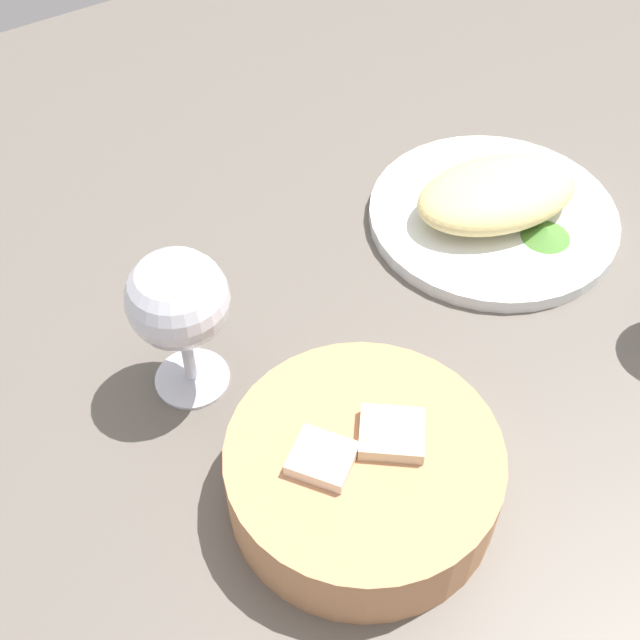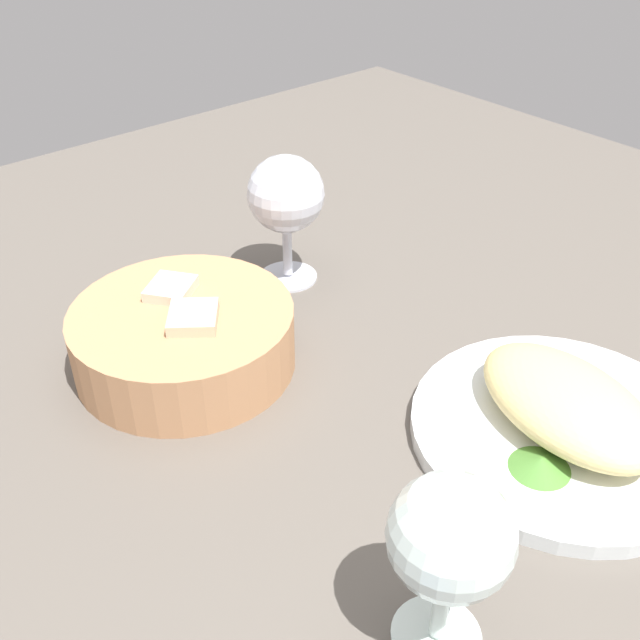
% 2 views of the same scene
% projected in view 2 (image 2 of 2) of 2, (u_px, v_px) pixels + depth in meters
% --- Properties ---
extents(ground_plane, '(1.40, 1.40, 0.02)m').
position_uv_depth(ground_plane, '(361.00, 413.00, 0.65)').
color(ground_plane, '#5F574F').
extents(plate, '(0.24, 0.24, 0.01)m').
position_uv_depth(plate, '(561.00, 430.00, 0.60)').
color(plate, white).
rests_on(plate, ground_plane).
extents(omelette, '(0.18, 0.13, 0.04)m').
position_uv_depth(omelette, '(568.00, 403.00, 0.59)').
color(omelette, '#E3CD82').
rests_on(omelette, plate).
extents(lettuce_garnish, '(0.05, 0.05, 0.01)m').
position_uv_depth(lettuce_garnish, '(540.00, 463.00, 0.56)').
color(lettuce_garnish, '#4B8333').
rests_on(lettuce_garnish, plate).
extents(bread_basket, '(0.20, 0.20, 0.07)m').
position_uv_depth(bread_basket, '(184.00, 337.00, 0.67)').
color(bread_basket, tan).
rests_on(bread_basket, ground_plane).
extents(wine_glass_near, '(0.08, 0.08, 0.14)m').
position_uv_depth(wine_glass_near, '(286.00, 198.00, 0.76)').
color(wine_glass_near, silver).
rests_on(wine_glass_near, ground_plane).
extents(wine_glass_far, '(0.07, 0.07, 0.13)m').
position_uv_depth(wine_glass_far, '(450.00, 542.00, 0.41)').
color(wine_glass_far, silver).
rests_on(wine_glass_far, ground_plane).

